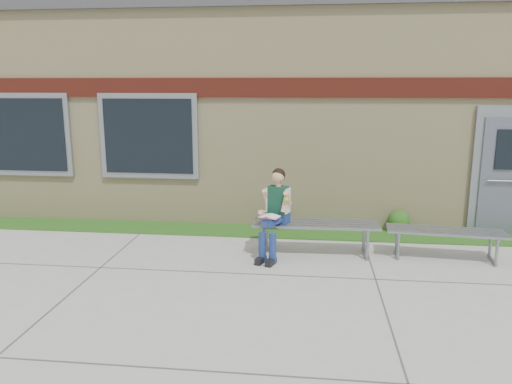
# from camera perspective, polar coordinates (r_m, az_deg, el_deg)

# --- Properties ---
(ground) EXTENTS (80.00, 80.00, 0.00)m
(ground) POSITION_cam_1_polar(r_m,az_deg,el_deg) (6.72, 5.37, -11.16)
(ground) COLOR #9E9E99
(ground) RESTS_ON ground
(grass_strip) EXTENTS (16.00, 0.80, 0.02)m
(grass_strip) POSITION_cam_1_polar(r_m,az_deg,el_deg) (9.16, 5.74, -4.66)
(grass_strip) COLOR #2C5316
(grass_strip) RESTS_ON ground
(school_building) EXTENTS (16.20, 6.22, 4.20)m
(school_building) POSITION_cam_1_polar(r_m,az_deg,el_deg) (12.17, 6.21, 9.52)
(school_building) COLOR beige
(school_building) RESTS_ON ground
(bench_left) EXTENTS (2.00, 0.59, 0.52)m
(bench_left) POSITION_cam_1_polar(r_m,az_deg,el_deg) (8.00, 6.80, -4.30)
(bench_left) COLOR gray
(bench_left) RESTS_ON ground
(bench_right) EXTENTS (1.80, 0.65, 0.46)m
(bench_right) POSITION_cam_1_polar(r_m,az_deg,el_deg) (8.28, 20.82, -4.79)
(bench_right) COLOR gray
(bench_right) RESTS_ON ground
(girl) EXTENTS (0.54, 0.84, 1.39)m
(girl) POSITION_cam_1_polar(r_m,az_deg,el_deg) (7.73, 2.20, -2.12)
(girl) COLOR navy
(girl) RESTS_ON ground
(shrub_mid) EXTENTS (0.41, 0.41, 0.41)m
(shrub_mid) POSITION_cam_1_polar(r_m,az_deg,el_deg) (9.37, 2.20, -2.85)
(shrub_mid) COLOR #2C5316
(shrub_mid) RESTS_ON grass_strip
(shrub_east) EXTENTS (0.40, 0.40, 0.40)m
(shrub_east) POSITION_cam_1_polar(r_m,az_deg,el_deg) (9.48, 16.01, -3.19)
(shrub_east) COLOR #2C5316
(shrub_east) RESTS_ON grass_strip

